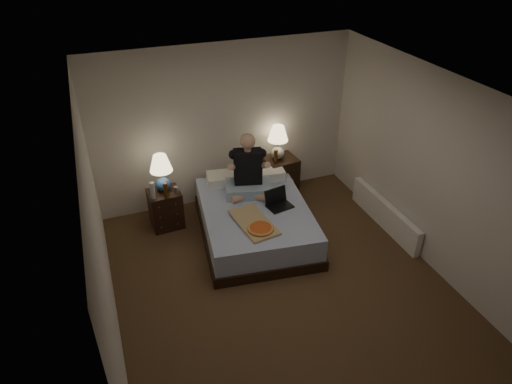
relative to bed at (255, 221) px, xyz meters
name	(u,v)px	position (x,y,z in m)	size (l,w,h in m)	color
floor	(281,284)	(-0.06, -1.09, -0.24)	(4.00, 4.50, 0.00)	brown
ceiling	(288,94)	(-0.06, -1.09, 2.26)	(4.00, 4.50, 0.00)	white
wall_back	(225,125)	(-0.06, 1.16, 1.01)	(4.00, 2.50, 0.00)	silver
wall_front	(408,359)	(-0.06, -3.34, 1.01)	(4.00, 2.50, 0.00)	silver
wall_left	(99,240)	(-2.06, -1.09, 1.01)	(4.50, 2.50, 0.00)	silver
wall_right	(430,171)	(1.94, -1.09, 1.01)	(4.50, 2.50, 0.00)	silver
bed	(255,221)	(0.00, 0.00, 0.00)	(1.45, 1.94, 0.48)	#5B74B6
nightstand_left	(166,209)	(-1.15, 0.68, 0.05)	(0.45, 0.40, 0.58)	black
nightstand_right	(280,176)	(0.78, 0.93, 0.08)	(0.50, 0.45, 0.65)	black
lamp_left	(162,173)	(-1.14, 0.74, 0.62)	(0.32, 0.32, 0.56)	#295399
lamp_right	(278,143)	(0.74, 0.95, 0.68)	(0.32, 0.32, 0.56)	#9B9A92
water_bottle	(153,190)	(-1.31, 0.57, 0.46)	(0.07, 0.07, 0.25)	silver
soda_can	(176,190)	(-0.98, 0.60, 0.39)	(0.07, 0.07, 0.10)	#A4A5A0
beer_bottle_left	(166,190)	(-1.14, 0.53, 0.45)	(0.06, 0.06, 0.23)	#512E0B
beer_bottle_right	(276,156)	(0.65, 0.82, 0.52)	(0.06, 0.06, 0.23)	#52290B
person	(248,165)	(0.03, 0.38, 0.71)	(0.66, 0.52, 0.93)	black
laptop	(280,200)	(0.32, -0.13, 0.36)	(0.34, 0.28, 0.24)	black
pizza_box	(261,229)	(-0.14, -0.56, 0.28)	(0.40, 0.76, 0.08)	tan
radiator	(385,214)	(1.87, -0.46, -0.04)	(0.10, 1.60, 0.40)	white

